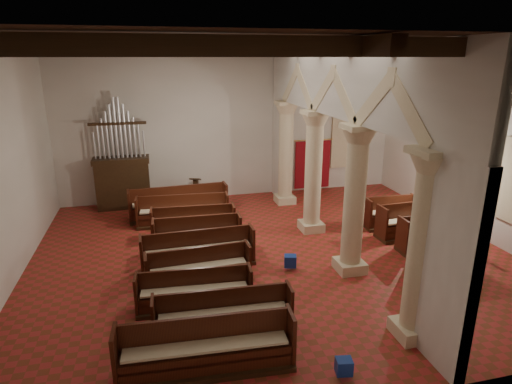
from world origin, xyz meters
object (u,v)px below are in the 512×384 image
at_px(pipe_organ, 122,173).
at_px(aisle_pew_0, 445,255).
at_px(processional_banner, 359,172).
at_px(lectern, 196,192).
at_px(nave_pew_0, 207,355).

distance_m(pipe_organ, aisle_pew_0, 11.69).
bearing_deg(processional_banner, aisle_pew_0, -86.82).
distance_m(lectern, nave_pew_0, 10.01).
bearing_deg(processional_banner, lectern, -168.06).
bearing_deg(pipe_organ, nave_pew_0, -79.09).
distance_m(pipe_organ, lectern, 2.96).
relative_size(lectern, nave_pew_0, 0.32).
xyz_separation_m(pipe_organ, lectern, (2.81, -0.06, -0.93)).
height_order(pipe_organ, aisle_pew_0, pipe_organ).
bearing_deg(pipe_organ, lectern, -1.21).
bearing_deg(pipe_organ, processional_banner, -0.04).
relative_size(pipe_organ, processional_banner, 1.89).
bearing_deg(pipe_organ, aisle_pew_0, -39.93).
distance_m(lectern, aisle_pew_0, 9.62).
xyz_separation_m(pipe_organ, processional_banner, (10.03, -0.01, -0.58)).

